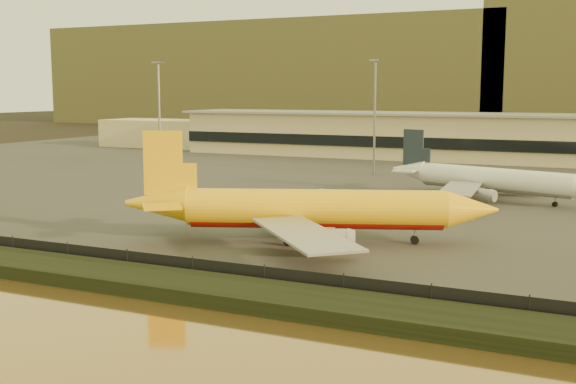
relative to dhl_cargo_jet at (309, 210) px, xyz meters
name	(u,v)px	position (x,y,z in m)	size (l,w,h in m)	color
ground	(239,253)	(-5.42, -8.21, -4.31)	(900.00, 900.00, 0.00)	black
embankment	(152,282)	(-5.42, -25.21, -3.61)	(320.00, 7.00, 1.40)	black
tarmac	(434,171)	(-5.42, 86.79, -4.21)	(320.00, 220.00, 0.20)	#2D2D2D
perimeter_fence	(176,267)	(-5.42, -21.21, -3.01)	(300.00, 0.05, 2.20)	black
terminal_building	(410,136)	(-19.94, 117.34, 1.93)	(202.00, 25.00, 12.60)	tan
apron_light_masts	(487,107)	(9.58, 66.79, 11.39)	(152.20, 12.20, 25.40)	slate
distant_hills	(507,67)	(-26.16, 331.79, 27.07)	(470.00, 160.00, 70.00)	brown
dhl_cargo_jet	(309,210)	(0.00, 0.00, 0.00)	(44.52, 42.20, 13.78)	#E8B00C
white_narrowbody_jet	(491,180)	(14.33, 45.72, -0.67)	(39.34, 37.45, 11.55)	silver
gse_vehicle_yellow	(460,212)	(13.39, 24.74, -3.19)	(4.11, 1.85, 1.85)	#E8B00C
gse_vehicle_white	(288,197)	(-16.49, 29.24, -3.33)	(3.49, 1.57, 1.57)	silver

